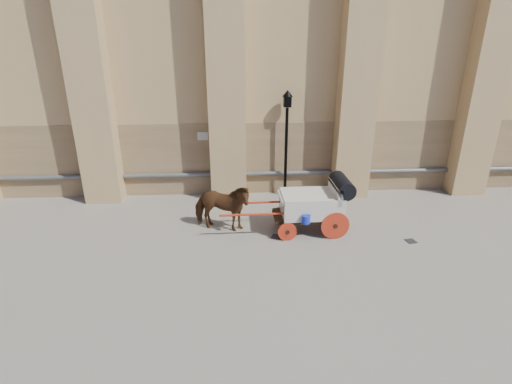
{
  "coord_description": "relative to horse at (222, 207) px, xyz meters",
  "views": [
    {
      "loc": [
        -0.78,
        -11.72,
        6.44
      ],
      "look_at": [
        -0.07,
        0.55,
        1.43
      ],
      "focal_mm": 28.0,
      "sensor_mm": 36.0,
      "label": 1
    }
  ],
  "objects": [
    {
      "name": "street_lamp",
      "position": [
        2.55,
        2.99,
        1.45
      ],
      "size": [
        0.41,
        0.41,
        4.33
      ],
      "color": "black",
      "rests_on": "ground"
    },
    {
      "name": "horse",
      "position": [
        0.0,
        0.0,
        0.0
      ],
      "size": [
        2.22,
        1.42,
        1.73
      ],
      "primitive_type": "imported",
      "rotation": [
        0.0,
        0.0,
        1.31
      ],
      "color": "brown",
      "rests_on": "ground"
    },
    {
      "name": "ground",
      "position": [
        1.23,
        -0.64,
        -0.86
      ],
      "size": [
        90.0,
        90.0,
        0.0
      ],
      "primitive_type": "plane",
      "color": "slate",
      "rests_on": "ground"
    },
    {
      "name": "carriage",
      "position": [
        3.18,
        -0.19,
        0.18
      ],
      "size": [
        4.43,
        1.59,
        1.93
      ],
      "rotation": [
        0.0,
        0.0,
        0.02
      ],
      "color": "black",
      "rests_on": "ground"
    },
    {
      "name": "drain_grate_near",
      "position": [
        1.82,
        -0.6,
        -0.86
      ],
      "size": [
        0.41,
        0.41,
        0.01
      ],
      "primitive_type": "cube",
      "rotation": [
        0.0,
        0.0,
        -0.36
      ],
      "color": "black",
      "rests_on": "ground"
    },
    {
      "name": "drain_grate_far",
      "position": [
        6.2,
        -1.17,
        -0.86
      ],
      "size": [
        0.38,
        0.38,
        0.01
      ],
      "primitive_type": "cube",
      "rotation": [
        0.0,
        0.0,
        0.21
      ],
      "color": "black",
      "rests_on": "ground"
    }
  ]
}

